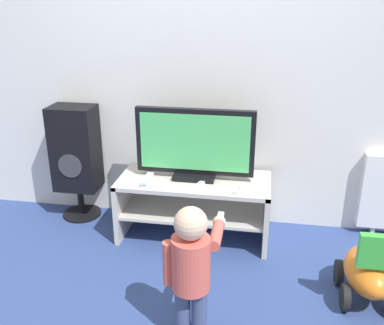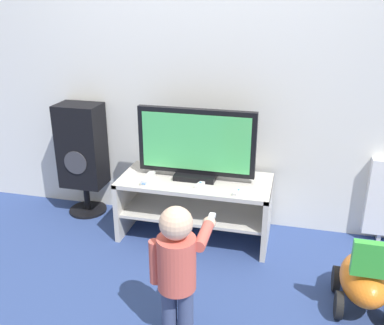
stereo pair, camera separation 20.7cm
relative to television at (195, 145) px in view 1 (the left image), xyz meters
name	(u,v)px [view 1 (the left image)]	position (x,y,z in m)	size (l,w,h in m)	color
ground_plane	(188,252)	(0.00, -0.27, -0.72)	(16.00, 16.00, 0.00)	navy
wall_back	(202,57)	(0.00, 0.31, 0.58)	(10.00, 0.06, 2.60)	silver
tv_stand	(194,198)	(0.00, -0.02, -0.41)	(1.11, 0.50, 0.47)	beige
television	(195,145)	(0.00, 0.00, 0.00)	(0.86, 0.20, 0.52)	black
game_console	(147,180)	(-0.32, -0.14, -0.24)	(0.05, 0.20, 0.04)	white
remote_primary	(240,190)	(0.34, -0.18, -0.24)	(0.08, 0.13, 0.03)	white
remote_secondary	(201,184)	(0.06, -0.13, -0.24)	(0.07, 0.13, 0.03)	white
child	(192,263)	(0.16, -1.06, -0.26)	(0.30, 0.45, 0.78)	#3F4C72
speaker_tower	(76,151)	(-0.98, 0.13, -0.15)	(0.35, 0.31, 0.93)	black
ride_on_toy	(369,272)	(1.14, -0.59, -0.53)	(0.32, 0.46, 0.51)	orange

